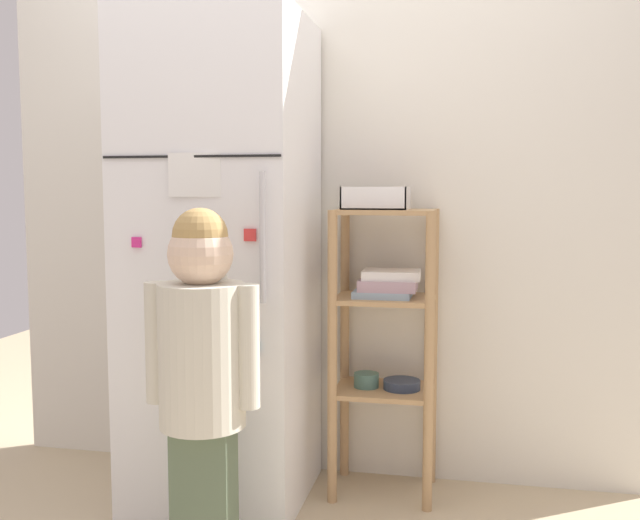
% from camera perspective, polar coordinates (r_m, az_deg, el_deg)
% --- Properties ---
extents(ground_plane, '(6.00, 6.00, 0.00)m').
position_cam_1_polar(ground_plane, '(2.85, -1.86, -18.66)').
color(ground_plane, tan).
extents(kitchen_wall_back, '(2.64, 0.03, 2.30)m').
position_cam_1_polar(kitchen_wall_back, '(2.94, -0.31, 5.17)').
color(kitchen_wall_back, silver).
rests_on(kitchen_wall_back, ground).
extents(refrigerator, '(0.63, 0.64, 1.80)m').
position_cam_1_polar(refrigerator, '(2.71, -7.75, -0.20)').
color(refrigerator, white).
rests_on(refrigerator, ground).
extents(child_standing, '(0.36, 0.27, 1.12)m').
position_cam_1_polar(child_standing, '(2.21, -9.32, -7.37)').
color(child_standing, '#54644C').
rests_on(child_standing, ground).
extents(pantry_shelf_unit, '(0.39, 0.30, 1.10)m').
position_cam_1_polar(pantry_shelf_unit, '(2.76, 5.21, -4.88)').
color(pantry_shelf_unit, tan).
rests_on(pantry_shelf_unit, ground).
extents(fruit_bin, '(0.24, 0.20, 0.08)m').
position_cam_1_polar(fruit_bin, '(2.73, 4.53, 4.82)').
color(fruit_bin, white).
rests_on(fruit_bin, pantry_shelf_unit).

